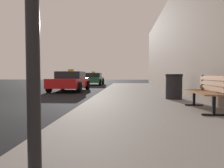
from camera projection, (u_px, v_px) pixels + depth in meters
The scene contains 7 objects.
ground_plane at pixel (23, 107), 6.60m from camera, with size 80.00×80.00×0.00m, color black.
sidewalk at pixel (146, 106), 6.32m from camera, with size 4.00×32.00×0.15m, color gray.
building_wall at pixel (221, 18), 6.06m from camera, with size 0.70×32.00×5.49m, color gray.
bench at pixel (207, 90), 5.11m from camera, with size 0.56×1.71×0.89m.
trash_bin at pixel (174, 86), 7.51m from camera, with size 0.63×0.63×0.92m.
car_red at pixel (70, 81), 13.28m from camera, with size 2.04×4.09×1.43m.
car_green at pixel (93, 79), 21.69m from camera, with size 2.05×4.02×1.43m.
Camera 1 is at (3.36, -6.35, 1.03)m, focal length 32.50 mm.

